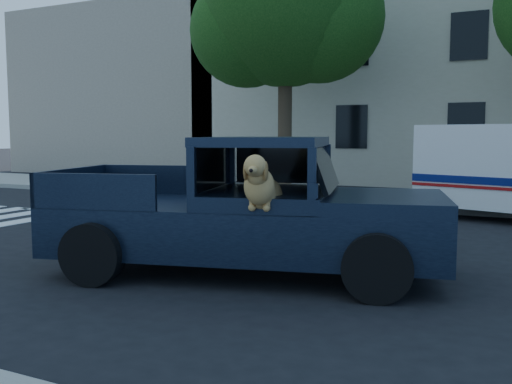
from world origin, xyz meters
TOP-DOWN VIEW (x-y plane):
  - ground at (0.00, 0.00)m, footprint 120.00×120.00m
  - far_sidewalk at (0.00, 9.20)m, footprint 60.00×4.00m
  - lane_stripes at (2.00, 3.40)m, footprint 21.60×0.14m
  - street_tree_left at (-3.97, 9.62)m, footprint 6.00×5.20m
  - building_left at (-15.00, 16.50)m, footprint 12.00×6.00m
  - pickup_truck at (-0.42, -0.19)m, footprint 5.65×3.35m
  - mail_truck at (2.65, 6.85)m, footprint 4.26×2.86m

SIDE VIEW (x-z plane):
  - ground at x=0.00m, z-range 0.00..0.00m
  - lane_stripes at x=2.00m, z-range 0.00..0.01m
  - far_sidewalk at x=0.00m, z-range 0.00..0.15m
  - pickup_truck at x=-0.42m, z-range -0.31..1.59m
  - mail_truck at x=2.65m, z-range -0.14..2.01m
  - building_left at x=-15.00m, z-range 0.00..8.00m
  - street_tree_left at x=-3.97m, z-range 1.41..10.01m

